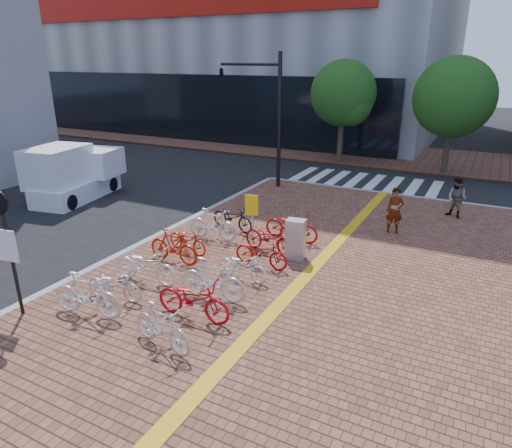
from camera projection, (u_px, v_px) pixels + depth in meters
The scene contains 26 objects.
ground at pixel (210, 296), 12.51m from camera, with size 120.00×120.00×0.00m, color black.
kerb_north at pixel (406, 197), 21.16m from camera, with size 14.00×0.25×0.15m, color gray.
far_sidewalk at pixel (385, 156), 29.96m from camera, with size 70.00×8.00×0.15m, color brown.
crosswalk at pixel (364, 182), 23.94m from camera, with size 7.50×4.00×0.01m.
street_trees at pixel (475, 100), 23.43m from camera, with size 16.20×4.60×6.35m.
bike_0 at pixel (87, 295), 11.09m from camera, with size 0.54×1.91×1.15m, color white.
bike_1 at pixel (114, 285), 11.89m from camera, with size 0.56×1.62×0.85m, color silver.
bike_2 at pixel (146, 265), 12.78m from camera, with size 0.70×2.00×1.05m, color white.
bike_3 at pixel (173, 246), 14.04m from camera, with size 0.50×1.78×1.07m, color red.
bike_4 at pixel (187, 240), 14.82m from camera, with size 0.57×1.65×0.86m, color red.
bike_5 at pixel (213, 224), 15.84m from camera, with size 0.52×1.84×1.11m, color white.
bike_6 at pixel (233, 217), 16.76m from camera, with size 0.64×1.85×0.97m, color black.
bike_7 at pixel (162, 327), 9.87m from camera, with size 0.49×1.74×1.04m, color silver.
bike_8 at pixel (193, 299), 11.00m from camera, with size 0.70×1.99×1.05m, color red.
bike_9 at pixel (212, 279), 11.86m from camera, with size 0.54×1.91×1.15m, color white.
bike_10 at pixel (243, 266), 12.98m from camera, with size 0.56×1.62×0.85m, color silver.
bike_11 at pixel (261, 252), 13.78m from camera, with size 0.61×1.76×0.92m, color #B30D0C.
bike_12 at pixel (270, 238), 14.80m from camera, with size 0.67×1.91×1.00m, color #B60D16.
bike_13 at pixel (292, 226), 15.78m from camera, with size 0.69×1.99×1.04m, color #B70F0D.
pedestrian_a at pixel (395, 211), 16.37m from camera, with size 0.61×0.40×1.66m, color gray.
pedestrian_b at pixel (457, 198), 17.95m from camera, with size 0.78×0.61×1.60m, color #494B5D.
utility_box at pixel (296, 239), 14.29m from camera, with size 0.59×0.43×1.29m, color #AEAEB2.
yellow_sign at pixel (252, 209), 15.47m from camera, with size 0.44×0.19×1.67m.
notice_sign at pixel (6, 239), 10.64m from camera, with size 0.59×0.17×3.21m.
traffic_light_pole at pixel (252, 95), 21.78m from camera, with size 3.37×1.30×6.28m.
box_truck at pixel (74, 174), 20.72m from camera, with size 2.62×4.58×2.50m.
Camera 1 is at (6.25, -9.22, 6.15)m, focal length 32.00 mm.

